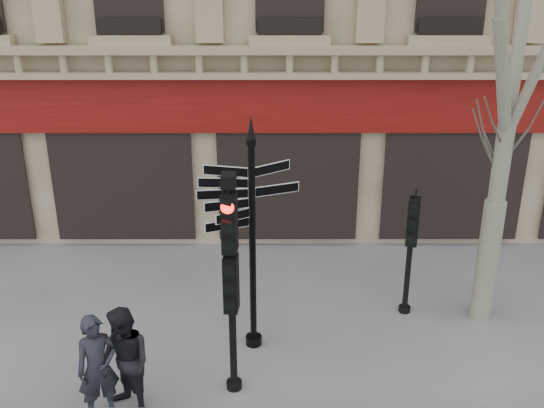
{
  "coord_description": "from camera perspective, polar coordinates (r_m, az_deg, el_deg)",
  "views": [
    {
      "loc": [
        -0.4,
        -8.93,
        6.57
      ],
      "look_at": [
        -0.39,
        0.6,
        2.82
      ],
      "focal_mm": 40.0,
      "sensor_mm": 36.0,
      "label": 1
    }
  ],
  "objects": [
    {
      "name": "ground",
      "position": [
        11.1,
        2.09,
        -14.82
      ],
      "size": [
        80.0,
        80.0,
        0.0
      ],
      "primitive_type": "plane",
      "color": "slate",
      "rests_on": "ground"
    },
    {
      "name": "traffic_signal_main",
      "position": [
        9.31,
        -3.91,
        -5.29
      ],
      "size": [
        0.44,
        0.33,
        3.78
      ],
      "rotation": [
        0.0,
        0.0,
        -0.09
      ],
      "color": "black",
      "rests_on": "ground"
    },
    {
      "name": "pedestrian_b",
      "position": [
        9.82,
        -13.65,
        -14.35
      ],
      "size": [
        1.13,
        1.11,
        1.83
      ],
      "primitive_type": "imported",
      "rotation": [
        0.0,
        0.0,
        -0.74
      ],
      "color": "black",
      "rests_on": "ground"
    },
    {
      "name": "fingerpost",
      "position": [
        10.23,
        -1.91,
        0.54
      ],
      "size": [
        2.15,
        2.15,
        4.33
      ],
      "rotation": [
        0.0,
        0.0,
        0.21
      ],
      "color": "black",
      "rests_on": "ground"
    },
    {
      "name": "traffic_signal_secondary",
      "position": [
        12.04,
        12.98,
        -2.75
      ],
      "size": [
        0.48,
        0.4,
        2.49
      ],
      "rotation": [
        0.0,
        0.0,
        -0.28
      ],
      "color": "black",
      "rests_on": "ground"
    },
    {
      "name": "pedestrian_a",
      "position": [
        9.88,
        -16.08,
        -14.62
      ],
      "size": [
        0.77,
        0.69,
        1.77
      ],
      "primitive_type": "imported",
      "rotation": [
        0.0,
        0.0,
        0.52
      ],
      "color": "#21232C",
      "rests_on": "ground"
    }
  ]
}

